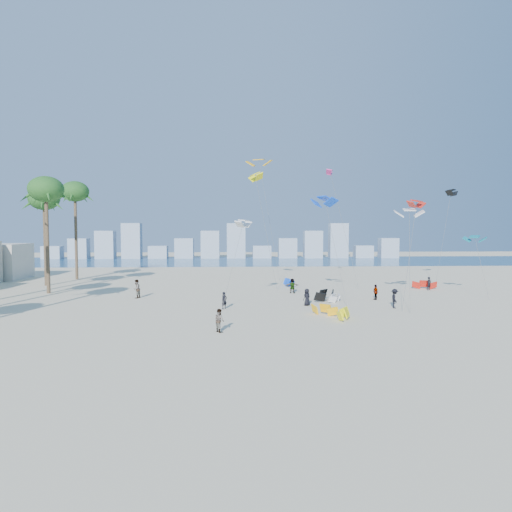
{
  "coord_description": "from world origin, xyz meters",
  "views": [
    {
      "loc": [
        0.83,
        -28.86,
        7.21
      ],
      "look_at": [
        3.0,
        16.0,
        4.5
      ],
      "focal_mm": 32.37,
      "sensor_mm": 36.0,
      "label": 1
    }
  ],
  "objects": [
    {
      "name": "ocean",
      "position": [
        0.0,
        72.0,
        0.01
      ],
      "size": [
        220.0,
        220.0,
        0.0
      ],
      "primitive_type": "plane",
      "color": "navy",
      "rests_on": "ground"
    },
    {
      "name": "kitesurfer_mid",
      "position": [
        -0.18,
        2.94,
        0.81
      ],
      "size": [
        0.93,
        0.99,
        1.62
      ],
      "primitive_type": "imported",
      "rotation": [
        0.0,
        0.0,
        2.11
      ],
      "color": "gray",
      "rests_on": "ground"
    },
    {
      "name": "distant_skyline",
      "position": [
        -1.19,
        82.0,
        3.09
      ],
      "size": [
        85.0,
        3.0,
        8.4
      ],
      "color": "#9EADBF",
      "rests_on": "ground"
    },
    {
      "name": "flying_kites",
      "position": [
        11.06,
        24.28,
        12.14
      ],
      "size": [
        29.83,
        29.46,
        17.69
      ],
      "color": "white",
      "rests_on": "ground"
    },
    {
      "name": "kitesurfers_far",
      "position": [
        6.96,
        17.23,
        0.86
      ],
      "size": [
        33.62,
        12.66,
        1.93
      ],
      "color": "black",
      "rests_on": "ground"
    },
    {
      "name": "ground",
      "position": [
        0.0,
        0.0,
        0.0
      ],
      "size": [
        220.0,
        220.0,
        0.0
      ],
      "primitive_type": "plane",
      "color": "beige",
      "rests_on": "ground"
    },
    {
      "name": "grounded_kites",
      "position": [
        11.69,
        17.66,
        0.45
      ],
      "size": [
        18.58,
        23.69,
        1.01
      ],
      "color": "#FFB10D",
      "rests_on": "ground"
    },
    {
      "name": "kitesurfer_near",
      "position": [
        -0.03,
        12.1,
        0.77
      ],
      "size": [
        0.66,
        0.64,
        1.53
      ],
      "primitive_type": "imported",
      "rotation": [
        0.0,
        0.0,
        0.72
      ],
      "color": "black",
      "rests_on": "ground"
    }
  ]
}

